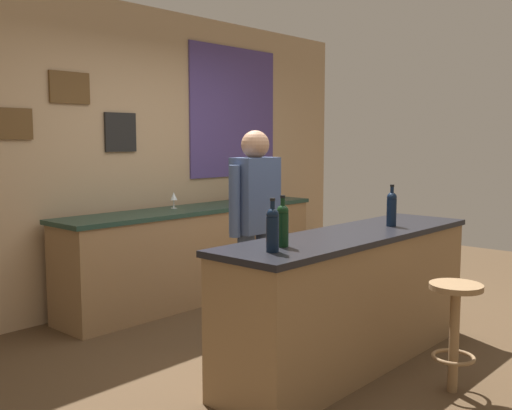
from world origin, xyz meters
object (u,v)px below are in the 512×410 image
at_px(wine_bottle_a, 273,228).
at_px(wine_glass_a, 174,197).
at_px(wine_bottle_b, 283,224).
at_px(bartender, 255,222).
at_px(wine_bottle_c, 392,208).
at_px(bar_stool, 455,319).
at_px(wine_glass_b, 246,192).

height_order(wine_bottle_a, wine_glass_a, wine_bottle_a).
bearing_deg(wine_bottle_b, wine_glass_a, 65.96).
distance_m(bartender, wine_bottle_a, 1.11).
bearing_deg(bartender, wine_bottle_c, -53.18).
xyz_separation_m(bar_stool, wine_bottle_c, (0.43, 0.69, 0.60)).
bearing_deg(wine_bottle_b, wine_bottle_a, -158.55).
relative_size(wine_bottle_a, wine_bottle_b, 1.00).
relative_size(wine_bottle_c, wine_glass_b, 1.97).
distance_m(wine_bottle_a, wine_bottle_b, 0.18).
height_order(wine_bottle_b, wine_glass_b, wine_bottle_b).
bearing_deg(wine_bottle_a, bar_stool, -36.45).
distance_m(wine_bottle_a, wine_bottle_c, 1.35).
distance_m(wine_glass_a, wine_glass_b, 0.88).
height_order(wine_bottle_c, wine_glass_a, wine_bottle_c).
distance_m(bartender, bar_stool, 1.57).
relative_size(bartender, wine_bottle_c, 5.29).
bearing_deg(wine_bottle_c, wine_bottle_b, 177.19).
xyz_separation_m(wine_bottle_c, wine_glass_a, (-0.23, 2.19, -0.05)).
bearing_deg(wine_glass_b, wine_bottle_b, -132.17).
bearing_deg(wine_bottle_b, wine_bottle_c, -2.81).
bearing_deg(bartender, wine_glass_a, 75.00).
bearing_deg(bartender, wine_bottle_a, -132.68).
bearing_deg(wine_bottle_a, wine_glass_b, 46.23).
relative_size(bartender, wine_glass_b, 10.45).
height_order(bartender, bar_stool, bartender).
height_order(bar_stool, wine_glass_a, wine_glass_a).
height_order(bartender, wine_bottle_c, bartender).
relative_size(wine_bottle_c, wine_glass_a, 1.97).
distance_m(bar_stool, wine_glass_b, 3.00).
bearing_deg(wine_bottle_c, bar_stool, -121.84).
distance_m(bartender, wine_bottle_c, 1.01).
bearing_deg(wine_glass_a, wine_bottle_a, -116.99).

